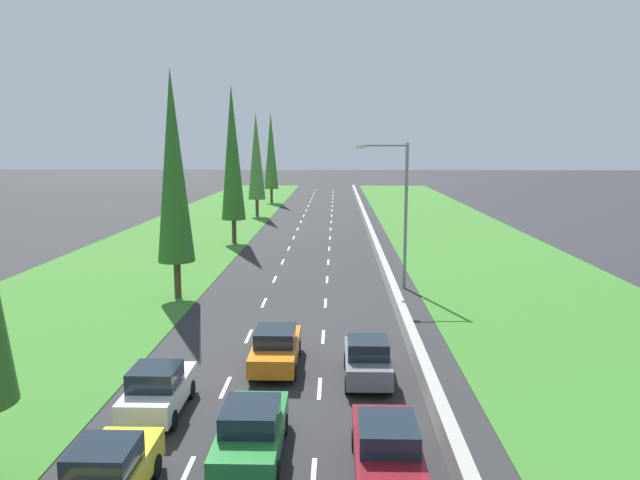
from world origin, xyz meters
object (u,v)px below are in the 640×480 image
grey_hatchback_right_lane (367,360)px  street_light_mast (400,205)px  yellow_hatchback_left_lane (108,474)px  poplar_tree_fourth (256,156)px  white_hatchback_left_lane (158,390)px  orange_sedan_centre_lane (276,347)px  poplar_tree_third (232,153)px  green_sedan_centre_lane (252,431)px  poplar_tree_fifth (271,151)px  poplar_tree_second (173,167)px  maroon_sedan_right_lane (387,449)px

grey_hatchback_right_lane → street_light_mast: (2.73, 14.99, 4.40)m
yellow_hatchback_left_lane → poplar_tree_fourth: 60.57m
white_hatchback_left_lane → poplar_tree_fourth: (-3.88, 54.92, 6.58)m
orange_sedan_centre_lane → street_light_mast: (6.35, 13.64, 4.42)m
poplar_tree_fourth → poplar_tree_third: bearing=-88.5°
green_sedan_centre_lane → white_hatchback_left_lane: 4.47m
orange_sedan_centre_lane → poplar_tree_third: bearing=102.7°
white_hatchback_left_lane → poplar_tree_fifth: 72.99m
poplar_tree_second → poplar_tree_fifth: 57.33m
street_light_mast → poplar_tree_fifth: bearing=104.2°
poplar_tree_second → poplar_tree_fifth: poplar_tree_fifth is taller
poplar_tree_second → poplar_tree_fifth: (-0.63, 57.32, 0.24)m
orange_sedan_centre_lane → poplar_tree_fifth: 68.93m
white_hatchback_left_lane → grey_hatchback_right_lane: bearing=23.1°
yellow_hatchback_left_lane → white_hatchback_left_lane: bearing=93.1°
poplar_tree_second → poplar_tree_fourth: bearing=90.8°
poplar_tree_third → poplar_tree_fifth: size_ratio=1.04×
orange_sedan_centre_lane → poplar_tree_third: 32.03m
yellow_hatchback_left_lane → orange_sedan_centre_lane: 10.06m
yellow_hatchback_left_lane → street_light_mast: bearing=67.5°
poplar_tree_fifth → street_light_mast: poplar_tree_fifth is taller
poplar_tree_fourth → poplar_tree_fifth: size_ratio=0.93×
white_hatchback_left_lane → orange_sedan_centre_lane: bearing=51.3°
poplar_tree_second → orange_sedan_centre_lane: bearing=-57.7°
grey_hatchback_right_lane → poplar_tree_third: size_ratio=0.28×
poplar_tree_fourth → grey_hatchback_right_lane: bearing=-78.0°
poplar_tree_third → poplar_tree_second: bearing=-90.0°
poplar_tree_third → poplar_tree_fourth: poplar_tree_third is taller
white_hatchback_left_lane → grey_hatchback_right_lane: 7.75m
maroon_sedan_right_lane → poplar_tree_second: size_ratio=0.34×
yellow_hatchback_left_lane → white_hatchback_left_lane: 5.16m
poplar_tree_fourth → orange_sedan_centre_lane: bearing=-81.7°
green_sedan_centre_lane → orange_sedan_centre_lane: bearing=90.1°
maroon_sedan_right_lane → yellow_hatchback_left_lane: (-7.04, -1.48, 0.02)m
green_sedan_centre_lane → yellow_hatchback_left_lane: (-3.24, -2.39, 0.02)m
orange_sedan_centre_lane → poplar_tree_second: 14.52m
grey_hatchback_right_lane → poplar_tree_fourth: (-11.00, 51.89, 6.58)m
white_hatchback_left_lane → yellow_hatchback_left_lane: bearing=-86.9°
maroon_sedan_right_lane → yellow_hatchback_left_lane: 7.19m
poplar_tree_second → street_light_mast: poplar_tree_second is taller
street_light_mast → poplar_tree_second: bearing=-168.0°
white_hatchback_left_lane → grey_hatchback_right_lane: same height
poplar_tree_fifth → street_light_mast: size_ratio=1.52×
yellow_hatchback_left_lane → grey_hatchback_right_lane: (6.85, 8.18, 0.00)m
maroon_sedan_right_lane → poplar_tree_fourth: poplar_tree_fourth is taller
maroon_sedan_right_lane → green_sedan_centre_lane: size_ratio=1.00×
green_sedan_centre_lane → poplar_tree_fourth: bearing=97.3°
green_sedan_centre_lane → yellow_hatchback_left_lane: bearing=-143.6°
maroon_sedan_right_lane → poplar_tree_second: bearing=119.4°
poplar_tree_fourth → poplar_tree_fifth: (-0.09, 17.62, 0.46)m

